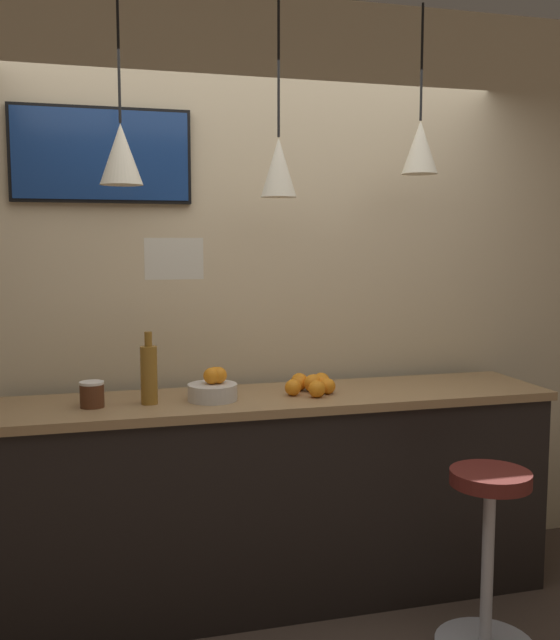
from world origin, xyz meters
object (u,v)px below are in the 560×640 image
at_px(bar_stool, 488,538).
at_px(juice_bottle, 149,373).
at_px(spread_jar, 92,394).
at_px(fruit_bowl, 213,388).
at_px(mounted_tv, 102,155).

bearing_deg(bar_stool, juice_bottle, 155.40).
xyz_separation_m(juice_bottle, spread_jar, (-0.24, 0.00, -0.08)).
xyz_separation_m(fruit_bowl, juice_bottle, (-0.28, -0.00, 0.08)).
distance_m(juice_bottle, spread_jar, 0.26).
relative_size(bar_stool, spread_jar, 6.83).
distance_m(bar_stool, fruit_bowl, 1.33).
xyz_separation_m(bar_stool, fruit_bowl, (-1.04, 0.61, 0.56)).
relative_size(juice_bottle, mounted_tv, 0.39).
height_order(fruit_bowl, mounted_tv, mounted_tv).
bearing_deg(fruit_bowl, spread_jar, -179.72).
height_order(juice_bottle, mounted_tv, mounted_tv).
bearing_deg(juice_bottle, spread_jar, 180.00).
xyz_separation_m(bar_stool, mounted_tv, (-1.49, 0.98, 1.62)).
distance_m(bar_stool, juice_bottle, 1.59).
distance_m(bar_stool, mounted_tv, 2.41).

